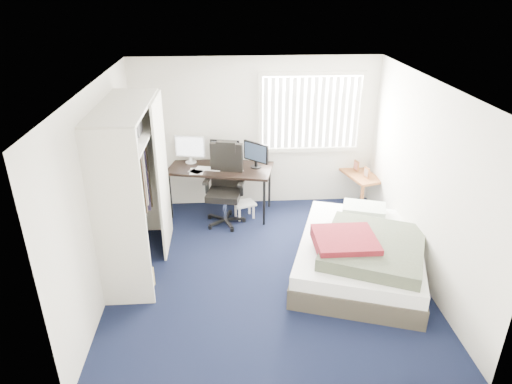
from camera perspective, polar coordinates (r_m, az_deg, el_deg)
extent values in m
plane|color=black|center=(6.27, 1.22, -9.65)|extent=(4.20, 4.20, 0.00)
plane|color=silver|center=(7.61, -0.05, 7.33)|extent=(4.00, 0.00, 4.00)
plane|color=silver|center=(3.85, 4.12, -12.12)|extent=(4.00, 0.00, 4.00)
plane|color=silver|center=(5.83, -18.63, 0.25)|extent=(0.00, 4.20, 4.20)
plane|color=silver|center=(6.15, 20.24, 1.28)|extent=(0.00, 4.20, 4.20)
plane|color=white|center=(5.26, 1.47, 13.33)|extent=(4.20, 4.20, 0.00)
cube|color=white|center=(7.60, 6.84, 9.88)|extent=(1.60, 0.02, 1.20)
cube|color=beige|center=(7.43, 7.14, 14.51)|extent=(1.72, 0.06, 0.06)
cube|color=beige|center=(7.76, 6.65, 5.33)|extent=(1.72, 0.06, 0.06)
cube|color=white|center=(7.54, 6.92, 9.76)|extent=(1.60, 0.04, 1.16)
cube|color=beige|center=(5.30, -16.75, -3.85)|extent=(0.60, 0.04, 2.20)
cube|color=beige|center=(6.91, -13.80, 3.37)|extent=(0.60, 0.04, 2.20)
cube|color=beige|center=(5.73, -16.31, 10.26)|extent=(0.60, 1.80, 0.04)
cube|color=beige|center=(5.84, -15.86, 6.66)|extent=(0.56, 1.74, 0.03)
cylinder|color=silver|center=(5.87, -15.73, 5.55)|extent=(0.03, 1.72, 0.03)
cube|color=#26262B|center=(5.94, -15.40, 1.14)|extent=(0.38, 1.10, 0.90)
cube|color=beige|center=(6.44, -11.60, 2.00)|extent=(0.03, 0.90, 2.20)
cube|color=white|center=(5.38, -16.92, 6.50)|extent=(0.38, 0.30, 0.24)
cube|color=gray|center=(5.85, -15.92, 7.98)|extent=(0.34, 0.28, 0.22)
cube|color=black|center=(7.40, -4.48, 2.96)|extent=(1.78, 1.11, 0.04)
cylinder|color=black|center=(7.49, -10.63, -0.55)|extent=(0.04, 0.04, 0.77)
cylinder|color=black|center=(8.04, -9.17, 1.43)|extent=(0.04, 0.04, 0.77)
cylinder|color=black|center=(7.15, 1.02, -1.37)|extent=(0.04, 0.04, 0.77)
cylinder|color=black|center=(7.73, 1.68, 0.75)|extent=(0.04, 0.04, 0.77)
cube|color=white|center=(7.55, -8.25, 5.66)|extent=(0.49, 0.14, 0.36)
cube|color=white|center=(7.55, -8.25, 5.66)|extent=(0.44, 0.10, 0.31)
cube|color=black|center=(7.41, -3.91, 5.33)|extent=(0.47, 0.13, 0.32)
cube|color=#1E2838|center=(7.41, -3.91, 5.33)|extent=(0.42, 0.10, 0.27)
cube|color=black|center=(7.28, 0.00, 5.01)|extent=(0.47, 0.13, 0.32)
cube|color=#1E2838|center=(7.28, 0.00, 5.01)|extent=(0.42, 0.10, 0.27)
cube|color=white|center=(7.33, -5.93, 2.92)|extent=(0.42, 0.22, 0.02)
cube|color=black|center=(7.26, -3.41, 2.81)|extent=(0.08, 0.11, 0.02)
cylinder|color=silver|center=(7.25, -2.06, 3.39)|extent=(0.08, 0.08, 0.16)
cube|color=white|center=(7.39, -4.48, 3.12)|extent=(0.35, 0.34, 0.00)
cube|color=black|center=(7.37, -3.88, -3.43)|extent=(0.73, 0.73, 0.12)
cylinder|color=silver|center=(7.27, -3.92, -1.95)|extent=(0.06, 0.06, 0.41)
cube|color=black|center=(7.16, -3.98, -0.28)|extent=(0.61, 0.61, 0.10)
cube|color=black|center=(7.21, -3.67, 3.42)|extent=(0.52, 0.21, 0.71)
cube|color=black|center=(7.10, -3.74, 5.71)|extent=(0.32, 0.19, 0.16)
cube|color=black|center=(7.14, -6.18, 1.41)|extent=(0.13, 0.29, 0.04)
cube|color=black|center=(7.02, -1.84, 1.14)|extent=(0.13, 0.29, 0.04)
cube|color=white|center=(7.43, -1.46, -1.44)|extent=(0.40, 0.36, 0.03)
cylinder|color=white|center=(7.37, -2.07, -2.82)|extent=(0.04, 0.04, 0.24)
cylinder|color=white|center=(7.52, -2.57, -2.23)|extent=(0.04, 0.04, 0.24)
cylinder|color=white|center=(7.45, -0.32, -2.47)|extent=(0.04, 0.04, 0.24)
cylinder|color=white|center=(7.60, -0.85, -1.90)|extent=(0.04, 0.04, 0.24)
cube|color=brown|center=(7.90, 12.85, 2.15)|extent=(0.65, 0.95, 0.04)
cube|color=brown|center=(7.64, 13.05, -1.16)|extent=(0.05, 0.05, 0.55)
cube|color=brown|center=(8.24, 10.20, 1.10)|extent=(0.05, 0.05, 0.55)
cube|color=brown|center=(7.82, 15.23, -0.76)|extent=(0.05, 0.05, 0.55)
cube|color=brown|center=(8.41, 12.28, 1.42)|extent=(0.05, 0.05, 0.55)
cube|color=brown|center=(7.71, 13.67, 2.36)|extent=(0.06, 0.14, 0.18)
cube|color=brown|center=(7.96, 12.44, 3.22)|extent=(0.06, 0.14, 0.18)
cube|color=#383228|center=(6.34, 12.76, -8.42)|extent=(2.15, 2.49, 0.27)
cube|color=white|center=(6.22, 12.95, -6.72)|extent=(2.10, 2.44, 0.19)
cube|color=silver|center=(6.82, 13.35, -2.20)|extent=(0.69, 0.57, 0.14)
cube|color=#3B4131|center=(5.93, 14.45, -6.73)|extent=(1.61, 1.67, 0.18)
cube|color=#4E0D16|center=(5.79, 11.06, -6.17)|extent=(0.75, 0.70, 0.16)
cube|color=tan|center=(6.02, -14.61, -10.67)|extent=(0.40, 0.33, 0.26)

